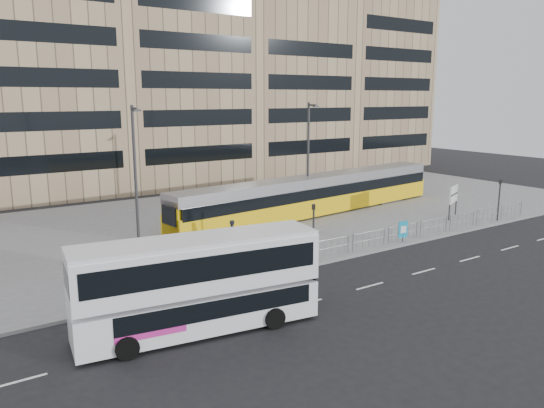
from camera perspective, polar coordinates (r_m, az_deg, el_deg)
ground at (r=31.07m, az=7.93°, el=-5.90°), size 120.00×120.00×0.00m
plaza at (r=40.42m, az=-3.52°, el=-1.64°), size 64.00×24.00×0.15m
kerb at (r=31.09m, az=7.87°, el=-5.75°), size 64.00×0.25×0.17m
building_row at (r=60.28m, az=-13.61°, el=14.65°), size 70.40×18.40×31.20m
pedestrian_barrier at (r=32.48m, az=10.01°, el=-3.40°), size 32.07×0.07×1.10m
road_markings at (r=29.11m, az=14.73°, el=-7.37°), size 62.00×0.12×0.01m
double_decker_bus at (r=21.23m, az=-7.93°, el=-8.26°), size 9.86×3.55×3.86m
tram at (r=41.61m, az=4.66°, el=0.98°), size 25.94×5.27×3.04m
station_sign at (r=42.41m, az=18.94°, el=0.84°), size 2.01×0.92×2.47m
ad_panel at (r=34.67m, az=13.92°, el=-2.71°), size 0.72×0.12×1.34m
pedestrian at (r=32.14m, az=-4.23°, el=-3.29°), size 0.59×0.74×1.80m
traffic_light_west at (r=30.36m, az=4.49°, el=-2.08°), size 0.17×0.21×3.10m
traffic_light_east at (r=42.64m, az=23.27°, el=0.94°), size 0.21×0.23×3.10m
lamp_post_west at (r=33.12m, az=-14.48°, el=3.47°), size 0.45×1.04×8.59m
lamp_post_east at (r=40.80m, az=3.96°, el=5.30°), size 0.45×1.04×8.67m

